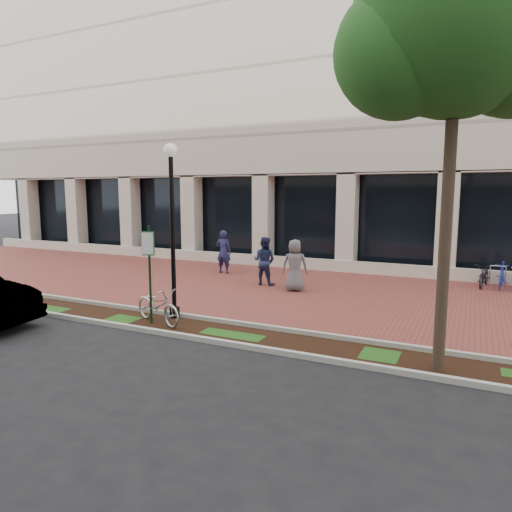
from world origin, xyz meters
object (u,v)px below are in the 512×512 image
at_px(street_tree, 461,25).
at_px(pedestrian_left, 224,252).
at_px(lamppost, 172,222).
at_px(pedestrian_right, 295,265).
at_px(locked_bicycle, 158,305).
at_px(pedestrian_mid, 264,261).
at_px(parking_sign, 149,262).

height_order(street_tree, pedestrian_left, street_tree).
relative_size(lamppost, pedestrian_right, 2.58).
relative_size(lamppost, pedestrian_left, 2.55).
bearing_deg(pedestrian_left, locked_bicycle, 102.83).
xyz_separation_m(pedestrian_left, pedestrian_mid, (2.55, -1.44, -0.02)).
height_order(parking_sign, pedestrian_right, parking_sign).
bearing_deg(pedestrian_mid, parking_sign, 85.31).
relative_size(parking_sign, pedestrian_right, 1.42).
bearing_deg(lamppost, street_tree, -7.06).
height_order(parking_sign, lamppost, lamppost).
distance_m(lamppost, pedestrian_right, 5.23).
bearing_deg(pedestrian_mid, locked_bicycle, 86.67).
bearing_deg(parking_sign, pedestrian_mid, 62.54).
relative_size(lamppost, pedestrian_mid, 2.62).
bearing_deg(street_tree, pedestrian_mid, 137.39).
bearing_deg(locked_bicycle, lamppost, 13.71).
relative_size(street_tree, locked_bicycle, 4.52).
bearing_deg(locked_bicycle, street_tree, -72.42).
height_order(lamppost, pedestrian_left, lamppost).
distance_m(street_tree, pedestrian_mid, 10.38).
xyz_separation_m(lamppost, locked_bicycle, (-0.06, -0.63, -2.15)).
height_order(locked_bicycle, pedestrian_left, pedestrian_left).
distance_m(parking_sign, lamppost, 1.27).
bearing_deg(street_tree, pedestrian_right, 133.10).
bearing_deg(pedestrian_mid, street_tree, 138.08).
bearing_deg(parking_sign, pedestrian_right, 47.83).
height_order(parking_sign, street_tree, street_tree).
height_order(lamppost, pedestrian_mid, lamppost).
relative_size(locked_bicycle, pedestrian_mid, 1.04).
distance_m(parking_sign, pedestrian_left, 7.63).
bearing_deg(lamppost, parking_sign, -105.95).
bearing_deg(pedestrian_mid, pedestrian_right, 159.96).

